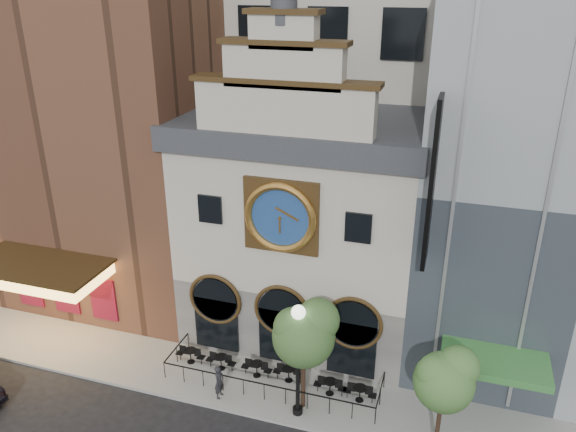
# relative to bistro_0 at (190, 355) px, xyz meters

# --- Properties ---
(ground) EXTENTS (120.00, 120.00, 0.00)m
(ground) POSITION_rel_bistro_0_xyz_m (4.61, -2.69, -0.61)
(ground) COLOR black
(ground) RESTS_ON ground
(sidewalk) EXTENTS (44.00, 5.00, 0.15)m
(sidewalk) POSITION_rel_bistro_0_xyz_m (4.61, -0.19, -0.54)
(sidewalk) COLOR gray
(sidewalk) RESTS_ON ground
(clock_building) EXTENTS (12.60, 8.78, 18.65)m
(clock_building) POSITION_rel_bistro_0_xyz_m (4.61, 5.14, 6.07)
(clock_building) COLOR #605E5B
(clock_building) RESTS_ON ground
(theater_building) EXTENTS (14.00, 15.60, 25.00)m
(theater_building) POSITION_rel_bistro_0_xyz_m (-8.39, 7.27, 11.99)
(theater_building) COLOR brown
(theater_building) RESTS_ON ground
(cafe_railing) EXTENTS (10.60, 2.60, 0.90)m
(cafe_railing) POSITION_rel_bistro_0_xyz_m (4.61, -0.19, -0.01)
(cafe_railing) COLOR black
(cafe_railing) RESTS_ON sidewalk
(bistro_0) EXTENTS (1.58, 0.68, 0.90)m
(bistro_0) POSITION_rel_bistro_0_xyz_m (0.00, 0.00, 0.00)
(bistro_0) COLOR black
(bistro_0) RESTS_ON sidewalk
(bistro_1) EXTENTS (1.58, 0.68, 0.90)m
(bistro_1) POSITION_rel_bistro_0_xyz_m (1.73, -0.01, 0.00)
(bistro_1) COLOR black
(bistro_1) RESTS_ON sidewalk
(bistro_2) EXTENTS (1.58, 0.68, 0.90)m
(bistro_2) POSITION_rel_bistro_0_xyz_m (3.67, 0.02, 0.00)
(bistro_2) COLOR black
(bistro_2) RESTS_ON sidewalk
(bistro_3) EXTENTS (1.58, 0.68, 0.90)m
(bistro_3) POSITION_rel_bistro_0_xyz_m (5.32, 0.15, 0.00)
(bistro_3) COLOR black
(bistro_3) RESTS_ON sidewalk
(bistro_4) EXTENTS (1.58, 0.68, 0.90)m
(bistro_4) POSITION_rel_bistro_0_xyz_m (7.50, -0.16, 0.00)
(bistro_4) COLOR black
(bistro_4) RESTS_ON sidewalk
(bistro_5) EXTENTS (1.58, 0.68, 0.90)m
(bistro_5) POSITION_rel_bistro_0_xyz_m (8.95, -0.19, 0.00)
(bistro_5) COLOR black
(bistro_5) RESTS_ON sidewalk
(pedestrian) EXTENTS (0.44, 0.65, 1.72)m
(pedestrian) POSITION_rel_bistro_0_xyz_m (2.52, -1.94, 0.40)
(pedestrian) COLOR #222227
(pedestrian) RESTS_ON sidewalk
(lamppost) EXTENTS (1.84, 0.74, 5.78)m
(lamppost) POSITION_rel_bistro_0_xyz_m (6.39, -1.88, 3.11)
(lamppost) COLOR black
(lamppost) RESTS_ON sidewalk
(tree_left) EXTENTS (2.93, 2.83, 5.65)m
(tree_left) POSITION_rel_bistro_0_xyz_m (6.54, -1.32, 3.68)
(tree_left) COLOR #382619
(tree_left) RESTS_ON sidewalk
(tree_right) EXTENTS (2.59, 2.49, 4.98)m
(tree_right) POSITION_rel_bistro_0_xyz_m (12.65, -2.00, 3.19)
(tree_right) COLOR #382619
(tree_right) RESTS_ON sidewalk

